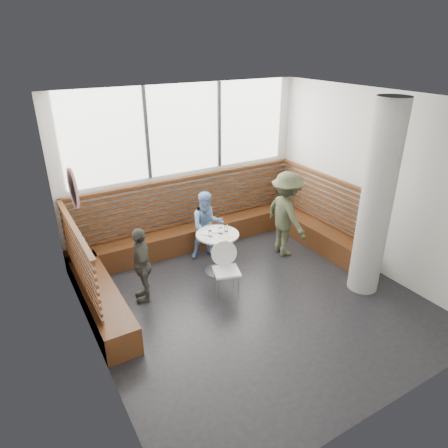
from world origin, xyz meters
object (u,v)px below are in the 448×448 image
adult_man (286,214)px  child_back (207,225)px  child_left (142,264)px  concrete_column (376,201)px  cafe_chair (224,265)px  cafe_table (218,245)px

adult_man → child_back: bearing=68.0°
child_back → adult_man: bearing=-11.2°
child_left → adult_man: bearing=103.9°
adult_man → concrete_column: bearing=-162.3°
concrete_column → cafe_chair: bearing=153.4°
concrete_column → adult_man: bearing=104.3°
cafe_table → child_back: child_back is taller
concrete_column → cafe_chair: size_ratio=3.52×
cafe_table → cafe_chair: 0.66m
cafe_chair → child_back: 1.29m
cafe_chair → child_left: child_left is taller
child_back → child_left: 1.72m
concrete_column → cafe_table: size_ratio=4.06×
cafe_table → child_back: bearing=78.8°
child_back → child_left: child_back is taller
adult_man → child_back: adult_man is taller
concrete_column → cafe_chair: concrete_column is taller
adult_man → child_back: (-1.39, 0.66, -0.17)m
cafe_table → child_left: size_ratio=0.61×
adult_man → child_left: size_ratio=1.32×
concrete_column → cafe_table: concrete_column is taller
cafe_table → cafe_chair: bearing=-109.8°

